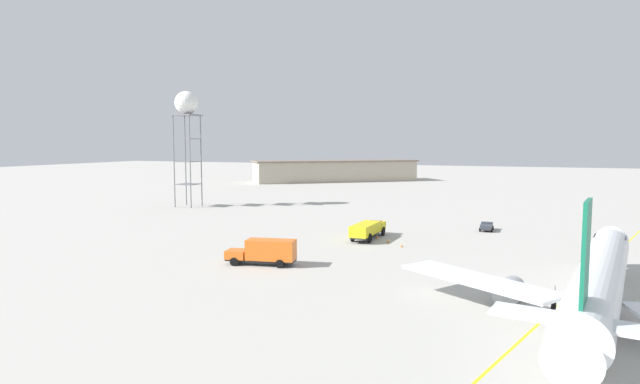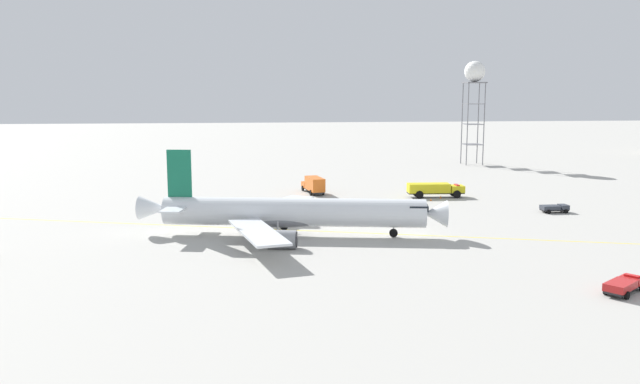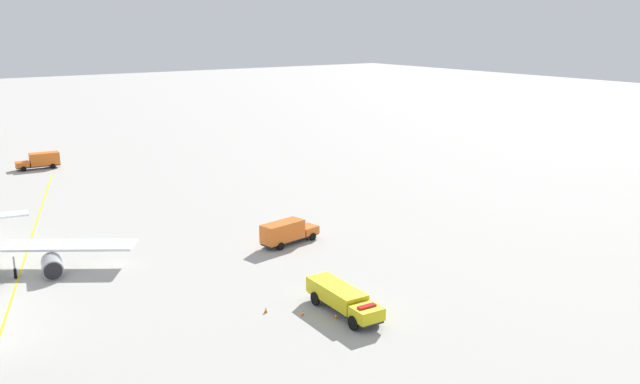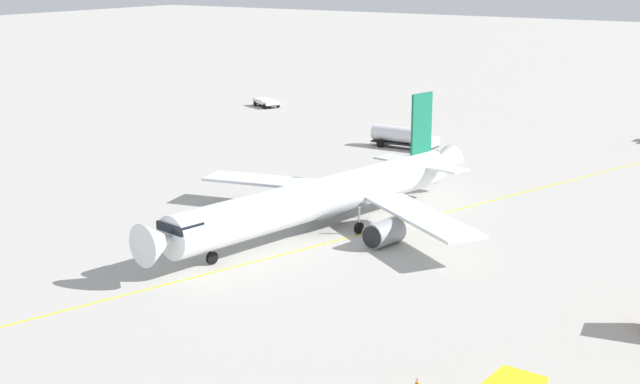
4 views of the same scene
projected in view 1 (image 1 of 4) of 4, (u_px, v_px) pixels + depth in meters
ground_plane at (582, 334)px, 40.31m from camera, size 600.00×600.00×0.00m
airliner_main at (599, 282)px, 43.84m from camera, size 40.47×33.53×11.29m
fire_tender_truck at (368, 229)px, 79.89m from camera, size 10.14×3.29×2.50m
baggage_truck_truck at (486, 226)px, 87.56m from camera, size 4.17×2.12×1.22m
catering_truck_truck_extra at (265, 251)px, 62.77m from camera, size 3.78×8.69×3.10m
radar_tower at (186, 109)px, 118.65m from camera, size 5.24×5.24×26.24m
terminal_shed at (335, 171)px, 199.97m from camera, size 50.68×59.55×8.03m
taxiway_centreline at (563, 302)px, 48.35m from camera, size 115.41×35.59×0.01m
safety_cone_near at (402, 245)px, 73.73m from camera, size 0.36×0.36×0.55m
safety_cone_mid at (388, 241)px, 77.14m from camera, size 0.36×0.36×0.55m
safety_cone_far at (377, 237)px, 80.21m from camera, size 0.36×0.36×0.55m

